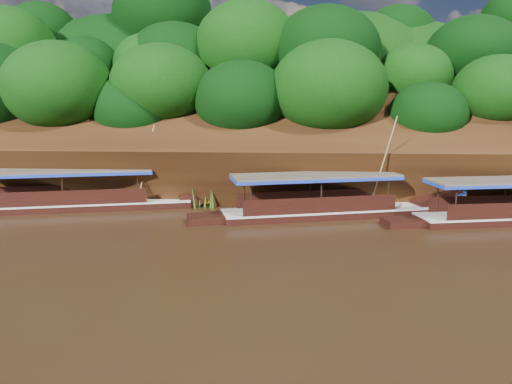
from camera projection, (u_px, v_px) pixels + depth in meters
ground at (326, 256)px, 22.31m from camera, size 160.00×160.00×0.00m
riverbank at (308, 156)px, 44.25m from camera, size 120.00×30.06×19.40m
boat_1 at (340, 207)px, 29.71m from camera, size 14.84×5.91×6.44m
boat_2 at (94, 200)px, 31.72m from camera, size 16.27×6.12×5.74m
reeds at (271, 195)px, 31.76m from camera, size 49.00×2.53×1.98m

